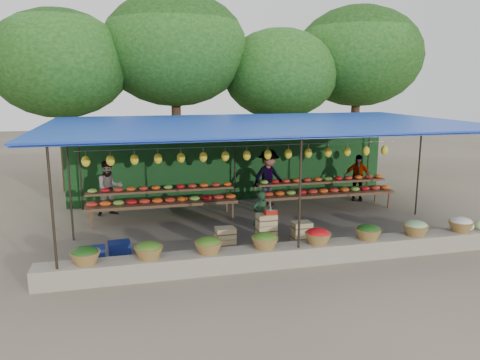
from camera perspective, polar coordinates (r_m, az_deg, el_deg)
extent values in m
plane|color=brown|center=(12.78, 2.42, -5.64)|extent=(60.00, 60.00, 0.00)
cube|color=gray|center=(10.25, 6.81, -8.97)|extent=(10.60, 0.55, 0.40)
cylinder|color=black|center=(9.21, -21.86, -4.26)|extent=(0.05, 0.05, 2.80)
cylinder|color=black|center=(9.75, 7.29, -2.65)|extent=(0.05, 0.05, 2.80)
cylinder|color=black|center=(12.02, -20.06, -0.56)|extent=(0.05, 0.05, 2.80)
cylinder|color=black|center=(14.52, 20.96, 1.38)|extent=(0.05, 0.05, 2.80)
cylinder|color=black|center=(14.85, -18.95, 1.73)|extent=(0.05, 0.05, 2.80)
cylinder|color=black|center=(15.19, -0.62, 2.58)|extent=(0.05, 0.05, 2.80)
cylinder|color=black|center=(16.95, 15.40, 3.10)|extent=(0.05, 0.05, 2.80)
cube|color=#1636AB|center=(12.24, 2.53, 6.98)|extent=(10.80, 6.60, 0.04)
cube|color=#1636AB|center=(10.37, 5.67, 5.09)|extent=(10.80, 2.19, 0.26)
cube|color=#1636AB|center=(14.18, 0.22, 6.89)|extent=(10.80, 2.19, 0.26)
cylinder|color=#A4A5A9|center=(13.66, 0.83, 4.18)|extent=(9.60, 0.01, 0.01)
ellipsoid|color=yellow|center=(13.30, -18.28, 2.17)|extent=(0.23, 0.17, 0.30)
ellipsoid|color=yellow|center=(13.26, -15.51, 2.31)|extent=(0.23, 0.17, 0.30)
ellipsoid|color=yellow|center=(13.26, -12.74, 2.45)|extent=(0.23, 0.17, 0.30)
ellipsoid|color=yellow|center=(13.29, -9.97, 2.58)|extent=(0.23, 0.17, 0.30)
ellipsoid|color=yellow|center=(13.35, -7.21, 2.70)|extent=(0.23, 0.17, 0.30)
ellipsoid|color=yellow|center=(13.44, -4.49, 2.82)|extent=(0.23, 0.17, 0.30)
ellipsoid|color=yellow|center=(13.56, -1.80, 2.92)|extent=(0.23, 0.17, 0.30)
ellipsoid|color=yellow|center=(13.70, 0.83, 3.02)|extent=(0.23, 0.17, 0.30)
ellipsoid|color=yellow|center=(13.88, 3.40, 3.11)|extent=(0.23, 0.17, 0.30)
ellipsoid|color=yellow|center=(14.08, 5.90, 3.20)|extent=(0.23, 0.17, 0.30)
ellipsoid|color=yellow|center=(14.31, 8.33, 3.27)|extent=(0.23, 0.17, 0.30)
ellipsoid|color=yellow|center=(14.57, 10.67, 3.34)|extent=(0.23, 0.17, 0.30)
ellipsoid|color=yellow|center=(14.85, 12.93, 3.39)|extent=(0.23, 0.17, 0.30)
ellipsoid|color=yellow|center=(15.15, 15.11, 3.45)|extent=(0.23, 0.17, 0.30)
ellipsoid|color=yellow|center=(15.47, 17.20, 3.49)|extent=(0.23, 0.17, 0.30)
ellipsoid|color=#1A4512|center=(9.53, -18.38, -8.41)|extent=(0.52, 0.52, 0.23)
ellipsoid|color=#3D681B|center=(9.50, -11.08, -8.08)|extent=(0.52, 0.52, 0.23)
ellipsoid|color=#3D681B|center=(9.62, -3.87, -7.63)|extent=(0.52, 0.52, 0.23)
ellipsoid|color=#3D681B|center=(9.89, 3.05, -7.08)|extent=(0.52, 0.52, 0.23)
ellipsoid|color=red|center=(10.29, 9.49, -6.48)|extent=(0.52, 0.52, 0.23)
ellipsoid|color=#1A4512|center=(10.81, 15.37, -5.86)|extent=(0.52, 0.52, 0.23)
ellipsoid|color=#88B370|center=(11.43, 20.65, -5.24)|extent=(0.52, 0.52, 0.23)
ellipsoid|color=beige|center=(12.14, 25.34, -4.66)|extent=(0.52, 0.52, 0.23)
cube|color=#1C4F20|center=(15.46, -0.83, 2.17)|extent=(10.60, 0.06, 2.50)
cylinder|color=#342213|center=(17.71, -20.58, 5.03)|extent=(0.36, 0.36, 3.97)
ellipsoid|color=#0F350E|center=(17.63, -21.17, 13.06)|extent=(4.77, 4.77, 3.69)
cylinder|color=#342213|center=(18.07, -7.74, 6.60)|extent=(0.36, 0.36, 4.48)
ellipsoid|color=#0F350E|center=(18.05, -7.99, 15.49)|extent=(5.39, 5.39, 4.17)
cylinder|color=#342213|center=(18.68, 4.74, 5.64)|extent=(0.36, 0.36, 3.71)
ellipsoid|color=#0F350E|center=(18.59, 4.86, 12.77)|extent=(4.47, 4.47, 3.45)
cylinder|color=#342213|center=(20.40, 13.81, 6.75)|extent=(0.36, 0.36, 4.35)
ellipsoid|color=#0F350E|center=(20.37, 14.19, 14.39)|extent=(5.24, 5.24, 4.05)
cube|color=#43281B|center=(13.44, -9.45, -2.70)|extent=(4.20, 0.95, 0.08)
cube|color=#43281B|center=(13.67, -9.59, -1.26)|extent=(4.20, 0.35, 0.06)
cylinder|color=#43281B|center=(13.12, -17.80, -4.59)|extent=(0.06, 0.06, 0.50)
cylinder|color=#43281B|center=(13.41, -0.92, -3.68)|extent=(0.06, 0.06, 0.50)
cylinder|color=#43281B|center=(13.89, -17.60, -3.69)|extent=(0.06, 0.06, 0.50)
cylinder|color=#43281B|center=(14.16, -1.65, -2.85)|extent=(0.06, 0.06, 0.50)
ellipsoid|color=red|center=(13.27, -17.61, -2.84)|extent=(0.31, 0.26, 0.13)
ellipsoid|color=#6FA833|center=(13.65, -17.57, -1.28)|extent=(0.26, 0.22, 0.12)
ellipsoid|color=#DE4C13|center=(13.25, -16.10, -2.77)|extent=(0.31, 0.26, 0.13)
ellipsoid|color=red|center=(13.63, -16.11, -1.21)|extent=(0.26, 0.22, 0.12)
ellipsoid|color=#6FA833|center=(13.24, -14.59, -2.70)|extent=(0.31, 0.26, 0.13)
ellipsoid|color=red|center=(13.62, -14.64, -1.14)|extent=(0.26, 0.22, 0.12)
ellipsoid|color=red|center=(13.24, -13.08, -2.62)|extent=(0.31, 0.26, 0.13)
ellipsoid|color=#DE4C13|center=(13.62, -13.17, -1.07)|extent=(0.26, 0.22, 0.12)
ellipsoid|color=red|center=(13.25, -11.56, -2.55)|extent=(0.31, 0.26, 0.13)
ellipsoid|color=red|center=(13.62, -11.70, -0.99)|extent=(0.26, 0.22, 0.12)
ellipsoid|color=#DE4C13|center=(13.26, -10.05, -2.47)|extent=(0.31, 0.26, 0.13)
ellipsoid|color=#DE4C13|center=(13.64, -10.23, -0.92)|extent=(0.26, 0.22, 0.12)
ellipsoid|color=red|center=(13.29, -8.55, -2.39)|extent=(0.31, 0.26, 0.13)
ellipsoid|color=#6FA833|center=(13.67, -8.77, -0.85)|extent=(0.26, 0.22, 0.12)
ellipsoid|color=#DE4C13|center=(13.33, -7.05, -2.31)|extent=(0.31, 0.26, 0.13)
ellipsoid|color=red|center=(13.70, -7.31, -0.78)|extent=(0.26, 0.22, 0.12)
ellipsoid|color=#6FA833|center=(13.37, -5.56, -2.23)|extent=(0.31, 0.26, 0.13)
ellipsoid|color=red|center=(13.74, -5.86, -0.70)|extent=(0.26, 0.22, 0.12)
ellipsoid|color=red|center=(13.42, -4.08, -2.15)|extent=(0.31, 0.26, 0.13)
ellipsoid|color=#DE4C13|center=(13.79, -4.42, -0.63)|extent=(0.26, 0.22, 0.12)
ellipsoid|color=red|center=(13.49, -2.62, -2.07)|extent=(0.31, 0.26, 0.13)
ellipsoid|color=red|center=(13.86, -2.99, -0.56)|extent=(0.26, 0.22, 0.12)
ellipsoid|color=#DE4C13|center=(13.56, -1.16, -1.99)|extent=(0.31, 0.26, 0.13)
ellipsoid|color=#DE4C13|center=(13.92, -1.58, -0.48)|extent=(0.26, 0.22, 0.12)
cube|color=#43281B|center=(14.68, 10.40, -1.52)|extent=(4.20, 0.95, 0.08)
cube|color=#43281B|center=(14.88, 9.97, -0.22)|extent=(4.20, 0.35, 0.06)
cylinder|color=#43281B|center=(13.69, 3.58, -3.38)|extent=(0.06, 0.06, 0.50)
cylinder|color=#43281B|center=(15.29, 17.66, -2.32)|extent=(0.06, 0.06, 0.50)
cylinder|color=#43281B|center=(14.43, 2.62, -2.59)|extent=(0.06, 0.06, 0.50)
cylinder|color=#43281B|center=(15.96, 16.17, -1.66)|extent=(0.06, 0.06, 0.50)
ellipsoid|color=red|center=(13.85, 3.48, -1.71)|extent=(0.31, 0.26, 0.13)
ellipsoid|color=#6FA833|center=(14.21, 2.95, -0.25)|extent=(0.26, 0.22, 0.12)
ellipsoid|color=#DE4C13|center=(13.96, 4.85, -1.63)|extent=(0.31, 0.26, 0.13)
ellipsoid|color=red|center=(14.31, 4.29, -0.18)|extent=(0.26, 0.22, 0.12)
ellipsoid|color=#6FA833|center=(14.07, 6.20, -1.55)|extent=(0.31, 0.26, 0.13)
ellipsoid|color=red|center=(14.43, 5.61, -0.11)|extent=(0.26, 0.22, 0.12)
ellipsoid|color=red|center=(14.19, 7.53, -1.46)|extent=(0.31, 0.26, 0.13)
ellipsoid|color=#DE4C13|center=(14.54, 6.91, -0.04)|extent=(0.26, 0.22, 0.12)
ellipsoid|color=red|center=(14.32, 8.84, -1.38)|extent=(0.31, 0.26, 0.13)
ellipsoid|color=red|center=(14.67, 8.19, 0.03)|extent=(0.26, 0.22, 0.12)
ellipsoid|color=#DE4C13|center=(14.46, 10.11, -1.30)|extent=(0.31, 0.26, 0.13)
ellipsoid|color=#DE4C13|center=(14.81, 9.45, 0.09)|extent=(0.26, 0.22, 0.12)
ellipsoid|color=red|center=(14.60, 11.37, -1.22)|extent=(0.31, 0.26, 0.13)
ellipsoid|color=#6FA833|center=(14.95, 10.68, 0.16)|extent=(0.26, 0.22, 0.12)
ellipsoid|color=#DE4C13|center=(14.76, 12.60, -1.14)|extent=(0.31, 0.26, 0.13)
ellipsoid|color=red|center=(15.09, 11.89, 0.22)|extent=(0.26, 0.22, 0.12)
ellipsoid|color=#6FA833|center=(14.91, 13.80, -1.07)|extent=(0.31, 0.26, 0.13)
ellipsoid|color=red|center=(15.25, 13.07, 0.28)|extent=(0.26, 0.22, 0.12)
ellipsoid|color=red|center=(15.08, 14.98, -0.99)|extent=(0.31, 0.26, 0.13)
ellipsoid|color=#DE4C13|center=(15.41, 14.23, 0.34)|extent=(0.26, 0.22, 0.12)
ellipsoid|color=red|center=(15.25, 16.14, -0.91)|extent=(0.31, 0.26, 0.13)
ellipsoid|color=red|center=(15.58, 15.37, 0.40)|extent=(0.26, 0.22, 0.12)
ellipsoid|color=#DE4C13|center=(15.42, 17.26, -0.84)|extent=(0.31, 0.26, 0.13)
ellipsoid|color=#DE4C13|center=(15.75, 16.48, 0.46)|extent=(0.26, 0.22, 0.12)
cube|color=tan|center=(11.06, -1.78, -7.74)|extent=(0.46, 0.35, 0.25)
cube|color=tan|center=(10.97, -1.79, -6.45)|extent=(0.46, 0.35, 0.25)
cube|color=tan|center=(11.30, 3.22, -7.32)|extent=(0.46, 0.35, 0.25)
cube|color=tan|center=(11.21, 3.24, -6.06)|extent=(0.46, 0.35, 0.25)
cube|color=tan|center=(11.14, 3.25, -4.79)|extent=(0.46, 0.35, 0.25)
cube|color=tan|center=(11.58, 7.51, -6.92)|extent=(0.46, 0.35, 0.25)
cube|color=tan|center=(11.50, 7.55, -5.69)|extent=(0.46, 0.35, 0.25)
cube|color=#A91B0D|center=(11.12, 3.72, -3.86)|extent=(0.28, 0.24, 0.11)
cylinder|color=#A4A5A9|center=(11.10, 3.72, -3.52)|extent=(0.30, 0.30, 0.03)
cylinder|color=#A4A5A9|center=(11.07, 3.73, -3.08)|extent=(0.03, 0.03, 0.20)
imported|color=#17331D|center=(11.53, 2.49, -4.34)|extent=(0.51, 0.40, 1.24)
imported|color=slate|center=(14.15, -15.63, -0.97)|extent=(0.94, 0.83, 1.62)
imported|color=slate|center=(14.71, 3.51, 0.25)|extent=(1.30, 0.99, 1.79)
imported|color=slate|center=(15.90, 14.11, 0.30)|extent=(0.97, 0.67, 1.53)
cube|color=navy|center=(10.70, -17.58, -8.74)|extent=(0.57, 0.43, 0.33)
cube|color=navy|center=(11.06, -14.50, -8.00)|extent=(0.52, 0.40, 0.29)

